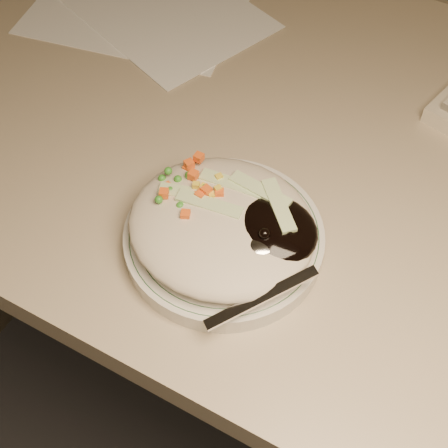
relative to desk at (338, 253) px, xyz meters
The scene contains 5 objects.
desk is the anchor object (origin of this frame).
plate 0.29m from the desk, 114.22° to the right, with size 0.21×0.21×0.02m, color silver.
plate_rim 0.30m from the desk, 114.22° to the right, with size 0.20×0.20×0.00m.
meal 0.32m from the desk, 113.04° to the right, with size 0.21×0.19×0.05m.
papers 0.45m from the desk, 161.67° to the left, with size 0.38×0.31×0.00m.
Camera 1 is at (0.10, 0.86, 1.28)m, focal length 50.00 mm.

